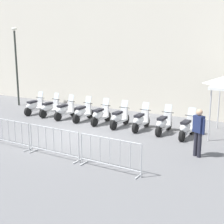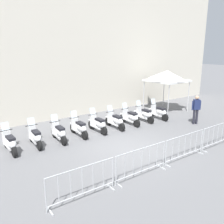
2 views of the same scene
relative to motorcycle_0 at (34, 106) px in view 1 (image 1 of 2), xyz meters
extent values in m
plane|color=slate|center=(4.32, -2.74, -0.45)|extent=(120.00, 120.00, 0.00)
cube|color=beige|center=(4.78, 4.55, 5.07)|extent=(28.09, 4.13, 11.05)
cylinder|color=black|center=(0.01, 0.70, -0.21)|extent=(0.15, 0.48, 0.48)
cylinder|color=black|center=(-0.01, -0.54, -0.21)|extent=(0.15, 0.48, 0.48)
cube|color=white|center=(0.00, 0.08, -0.17)|extent=(0.29, 0.87, 0.10)
ellipsoid|color=white|center=(0.00, -0.20, 0.07)|extent=(0.37, 0.85, 0.40)
cube|color=black|center=(0.00, -0.17, 0.29)|extent=(0.29, 0.60, 0.10)
cube|color=white|center=(0.01, 0.51, 0.10)|extent=(0.34, 0.15, 0.60)
cylinder|color=black|center=(0.01, 0.51, 0.43)|extent=(0.56, 0.04, 0.04)
cube|color=silver|center=(0.01, 0.56, 0.61)|extent=(0.32, 0.14, 0.35)
cube|color=white|center=(0.01, 0.70, 0.06)|extent=(0.21, 0.32, 0.06)
cylinder|color=black|center=(1.18, 0.70, -0.21)|extent=(0.18, 0.49, 0.48)
cylinder|color=black|center=(1.07, -0.54, -0.21)|extent=(0.18, 0.49, 0.48)
cube|color=white|center=(1.13, 0.08, -0.17)|extent=(0.36, 0.89, 0.10)
ellipsoid|color=white|center=(1.10, -0.20, 0.07)|extent=(0.43, 0.87, 0.40)
cube|color=black|center=(1.10, -0.17, 0.29)|extent=(0.33, 0.62, 0.10)
cube|color=white|center=(1.16, 0.51, 0.10)|extent=(0.35, 0.17, 0.60)
cylinder|color=black|center=(1.16, 0.51, 0.43)|extent=(0.56, 0.09, 0.04)
cube|color=silver|center=(1.17, 0.56, 0.61)|extent=(0.33, 0.17, 0.35)
cube|color=white|center=(1.18, 0.70, 0.06)|extent=(0.23, 0.34, 0.06)
cylinder|color=black|center=(2.30, 0.56, -0.21)|extent=(0.18, 0.49, 0.48)
cylinder|color=black|center=(2.18, -0.68, -0.21)|extent=(0.18, 0.49, 0.48)
cube|color=white|center=(2.24, -0.06, -0.17)|extent=(0.36, 0.89, 0.10)
ellipsoid|color=white|center=(2.21, -0.34, 0.07)|extent=(0.44, 0.87, 0.40)
cube|color=black|center=(2.22, -0.31, 0.29)|extent=(0.34, 0.62, 0.10)
cube|color=white|center=(2.28, 0.37, 0.10)|extent=(0.35, 0.17, 0.60)
cylinder|color=black|center=(2.28, 0.37, 0.43)|extent=(0.56, 0.09, 0.04)
cube|color=silver|center=(2.29, 0.42, 0.61)|extent=(0.33, 0.17, 0.35)
cube|color=white|center=(2.30, 0.56, 0.06)|extent=(0.23, 0.34, 0.06)
cylinder|color=black|center=(3.40, 0.57, -0.21)|extent=(0.16, 0.49, 0.48)
cylinder|color=black|center=(3.34, -0.67, -0.21)|extent=(0.16, 0.49, 0.48)
cube|color=white|center=(3.37, -0.05, -0.17)|extent=(0.32, 0.88, 0.10)
ellipsoid|color=white|center=(3.35, -0.33, 0.07)|extent=(0.40, 0.86, 0.40)
cube|color=black|center=(3.35, -0.30, 0.29)|extent=(0.31, 0.61, 0.10)
cube|color=white|center=(3.39, 0.38, 0.10)|extent=(0.35, 0.16, 0.60)
cylinder|color=black|center=(3.39, 0.38, 0.43)|extent=(0.56, 0.06, 0.04)
cube|color=silver|center=(3.39, 0.43, 0.61)|extent=(0.33, 0.16, 0.35)
cube|color=white|center=(3.40, 0.57, 0.06)|extent=(0.22, 0.33, 0.06)
cylinder|color=black|center=(4.51, 0.48, -0.21)|extent=(0.16, 0.49, 0.48)
cylinder|color=black|center=(4.46, -0.76, -0.21)|extent=(0.16, 0.49, 0.48)
cube|color=white|center=(4.48, -0.14, -0.17)|extent=(0.32, 0.88, 0.10)
ellipsoid|color=white|center=(4.47, -0.42, 0.07)|extent=(0.40, 0.85, 0.40)
cube|color=black|center=(4.47, -0.39, 0.29)|extent=(0.31, 0.61, 0.10)
cube|color=white|center=(4.50, 0.29, 0.10)|extent=(0.35, 0.15, 0.60)
cylinder|color=black|center=(4.50, 0.29, 0.43)|extent=(0.56, 0.06, 0.04)
cube|color=silver|center=(4.51, 0.34, 0.61)|extent=(0.33, 0.15, 0.35)
cube|color=white|center=(4.51, 0.48, 0.06)|extent=(0.21, 0.33, 0.06)
cylinder|color=black|center=(5.63, 0.36, -0.21)|extent=(0.16, 0.49, 0.48)
cylinder|color=black|center=(5.57, -0.88, -0.21)|extent=(0.16, 0.49, 0.48)
cube|color=white|center=(5.60, -0.26, -0.17)|extent=(0.32, 0.88, 0.10)
ellipsoid|color=white|center=(5.59, -0.54, 0.07)|extent=(0.40, 0.86, 0.40)
cube|color=black|center=(5.59, -0.51, 0.29)|extent=(0.31, 0.61, 0.10)
cube|color=white|center=(5.62, 0.18, 0.10)|extent=(0.35, 0.16, 0.60)
cylinder|color=black|center=(5.62, 0.18, 0.43)|extent=(0.56, 0.06, 0.04)
cube|color=silver|center=(5.62, 0.22, 0.61)|extent=(0.33, 0.16, 0.35)
cube|color=white|center=(5.63, 0.36, 0.06)|extent=(0.22, 0.33, 0.06)
cylinder|color=black|center=(6.75, 0.34, -0.21)|extent=(0.16, 0.48, 0.48)
cylinder|color=black|center=(6.70, -0.90, -0.21)|extent=(0.16, 0.48, 0.48)
cube|color=white|center=(6.72, -0.28, -0.17)|extent=(0.31, 0.88, 0.10)
ellipsoid|color=white|center=(6.71, -0.56, 0.07)|extent=(0.39, 0.85, 0.40)
cube|color=black|center=(6.71, -0.53, 0.29)|extent=(0.30, 0.61, 0.10)
cube|color=white|center=(6.74, 0.15, 0.10)|extent=(0.34, 0.15, 0.60)
cylinder|color=black|center=(6.74, 0.15, 0.43)|extent=(0.56, 0.06, 0.04)
cube|color=silver|center=(6.74, 0.20, 0.61)|extent=(0.32, 0.15, 0.35)
cube|color=white|center=(6.75, 0.34, 0.06)|extent=(0.21, 0.33, 0.06)
cylinder|color=black|center=(7.88, 0.29, -0.21)|extent=(0.16, 0.49, 0.48)
cylinder|color=black|center=(7.82, -0.94, -0.21)|extent=(0.16, 0.49, 0.48)
cube|color=white|center=(7.85, -0.33, -0.17)|extent=(0.32, 0.88, 0.10)
ellipsoid|color=white|center=(7.83, -0.60, 0.07)|extent=(0.40, 0.86, 0.40)
cube|color=black|center=(7.83, -0.57, 0.29)|extent=(0.31, 0.61, 0.10)
cube|color=white|center=(7.87, 0.11, 0.10)|extent=(0.35, 0.16, 0.60)
cylinder|color=black|center=(7.87, 0.11, 0.43)|extent=(0.56, 0.06, 0.04)
cube|color=silver|center=(7.87, 0.16, 0.61)|extent=(0.33, 0.16, 0.35)
cube|color=white|center=(7.88, 0.29, 0.06)|extent=(0.22, 0.33, 0.06)
cylinder|color=black|center=(9.01, 0.08, -0.21)|extent=(0.18, 0.49, 0.48)
cylinder|color=black|center=(8.90, -1.15, -0.21)|extent=(0.18, 0.49, 0.48)
cube|color=white|center=(8.96, -0.54, -0.17)|extent=(0.35, 0.89, 0.10)
ellipsoid|color=white|center=(8.93, -0.81, 0.07)|extent=(0.43, 0.87, 0.40)
cube|color=black|center=(8.94, -0.78, 0.29)|extent=(0.33, 0.62, 0.10)
cube|color=white|center=(8.99, -0.10, 0.10)|extent=(0.35, 0.17, 0.60)
cylinder|color=black|center=(8.99, -0.10, 0.43)|extent=(0.56, 0.08, 0.04)
cube|color=silver|center=(9.00, -0.05, 0.61)|extent=(0.33, 0.17, 0.35)
cube|color=white|center=(9.01, 0.08, 0.06)|extent=(0.23, 0.34, 0.06)
cube|color=#B2B5B7|center=(4.04, -4.96, -0.43)|extent=(0.07, 0.44, 0.04)
cylinder|color=#B2B5B7|center=(4.12, -4.97, 0.07)|extent=(0.04, 0.04, 1.05)
cylinder|color=#B2B5B7|center=(3.02, -4.90, 0.60)|extent=(2.21, 0.17, 0.04)
cylinder|color=#B2B5B7|center=(3.02, -4.90, -0.27)|extent=(2.21, 0.17, 0.04)
cylinder|color=#B2B5B7|center=(2.65, -4.88, 0.16)|extent=(0.02, 0.02, 0.87)
cylinder|color=#B2B5B7|center=(3.02, -4.90, 0.16)|extent=(0.02, 0.02, 0.87)
cylinder|color=#B2B5B7|center=(3.39, -4.92, 0.16)|extent=(0.02, 0.02, 0.87)
cylinder|color=#B2B5B7|center=(3.76, -4.95, 0.16)|extent=(0.02, 0.02, 0.87)
cube|color=#B2B5B7|center=(4.33, -4.98, -0.43)|extent=(0.07, 0.44, 0.04)
cube|color=#B2B5B7|center=(6.36, -5.11, -0.43)|extent=(0.07, 0.44, 0.04)
cylinder|color=#B2B5B7|center=(4.24, -4.98, 0.07)|extent=(0.04, 0.04, 1.05)
cylinder|color=#B2B5B7|center=(6.45, -5.11, 0.07)|extent=(0.04, 0.04, 1.05)
cylinder|color=#B2B5B7|center=(5.35, -5.05, 0.60)|extent=(2.21, 0.17, 0.04)
cylinder|color=#B2B5B7|center=(5.35, -5.05, -0.27)|extent=(2.21, 0.17, 0.04)
cylinder|color=#B2B5B7|center=(4.61, -5.00, 0.16)|extent=(0.02, 0.02, 0.87)
cylinder|color=#B2B5B7|center=(4.98, -5.02, 0.16)|extent=(0.02, 0.02, 0.87)
cylinder|color=#B2B5B7|center=(5.35, -5.05, 0.16)|extent=(0.02, 0.02, 0.87)
cylinder|color=#B2B5B7|center=(5.71, -5.07, 0.16)|extent=(0.02, 0.02, 0.87)
cylinder|color=#B2B5B7|center=(6.08, -5.09, 0.16)|extent=(0.02, 0.02, 0.87)
cube|color=#B2B5B7|center=(6.66, -5.13, -0.43)|extent=(0.07, 0.44, 0.04)
cube|color=#B2B5B7|center=(8.69, -5.25, -0.43)|extent=(0.07, 0.44, 0.04)
cylinder|color=#B2B5B7|center=(6.57, -5.12, 0.07)|extent=(0.04, 0.04, 1.05)
cylinder|color=#B2B5B7|center=(8.78, -5.26, 0.07)|extent=(0.04, 0.04, 1.05)
cylinder|color=#B2B5B7|center=(7.67, -5.19, 0.60)|extent=(2.21, 0.17, 0.04)
cylinder|color=#B2B5B7|center=(7.67, -5.19, -0.27)|extent=(2.21, 0.17, 0.04)
cylinder|color=#B2B5B7|center=(6.94, -5.14, 0.16)|extent=(0.02, 0.02, 0.87)
cylinder|color=#B2B5B7|center=(7.30, -5.17, 0.16)|extent=(0.02, 0.02, 0.87)
cylinder|color=#B2B5B7|center=(7.67, -5.19, 0.16)|extent=(0.02, 0.02, 0.87)
cylinder|color=#B2B5B7|center=(8.04, -5.21, 0.16)|extent=(0.02, 0.02, 0.87)
cylinder|color=#B2B5B7|center=(8.41, -5.24, 0.16)|extent=(0.02, 0.02, 0.87)
cylinder|color=#2D332D|center=(-2.73, 1.56, 1.93)|extent=(0.12, 0.12, 4.76)
ellipsoid|color=silver|center=(-2.73, 1.56, 4.43)|extent=(0.36, 0.36, 0.20)
cylinder|color=#23232D|center=(9.93, -2.70, 0.00)|extent=(0.14, 0.14, 0.90)
cylinder|color=#23232D|center=(9.78, -2.61, 0.00)|extent=(0.14, 0.14, 0.90)
cube|color=navy|center=(9.86, -2.65, 0.75)|extent=(0.42, 0.37, 0.60)
sphere|color=tan|center=(9.86, -2.65, 1.17)|extent=(0.22, 0.22, 0.22)
cylinder|color=navy|center=(10.05, -2.77, 0.70)|extent=(0.09, 0.09, 0.55)
cylinder|color=navy|center=(9.66, -2.53, 0.70)|extent=(0.09, 0.09, 0.55)
cylinder|color=silver|center=(9.86, -0.60, 0.62)|extent=(0.06, 0.06, 2.15)
cylinder|color=silver|center=(9.86, 1.63, 0.62)|extent=(0.06, 0.06, 2.15)
camera|label=1|loc=(12.02, -13.35, 3.46)|focal=49.61mm
camera|label=2|loc=(-2.47, -10.14, 3.90)|focal=37.90mm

